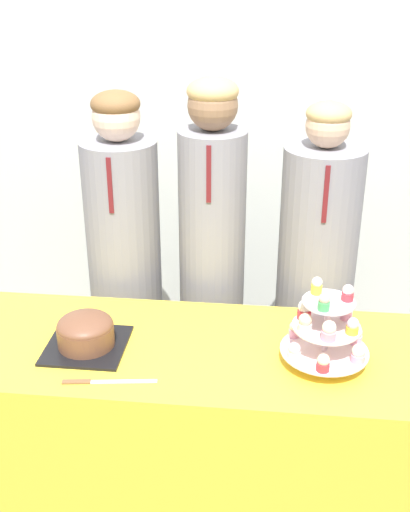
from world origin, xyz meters
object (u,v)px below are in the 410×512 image
(cupcake_stand, at_px, (326,328))
(student_0, at_px, (126,276))
(cake_knife, at_px, (93,382))
(student_2, at_px, (314,290))
(round_cake, at_px, (86,332))
(student_1, at_px, (212,271))

(cupcake_stand, distance_m, student_0, 1.01)
(cake_knife, relative_size, student_2, 0.20)
(round_cake, distance_m, student_1, 0.70)
(student_0, xyz_separation_m, student_1, (0.37, -0.00, 0.05))
(student_0, relative_size, student_2, 1.02)
(cake_knife, xyz_separation_m, student_1, (0.30, 0.79, 0.01))
(round_cake, height_order, student_1, student_1)
(cupcake_stand, relative_size, student_1, 0.19)
(round_cake, distance_m, cupcake_stand, 0.81)
(round_cake, relative_size, cupcake_stand, 0.94)
(cake_knife, bearing_deg, student_0, 87.79)
(cake_knife, bearing_deg, cupcake_stand, 7.28)
(student_0, distance_m, student_1, 0.38)
(round_cake, height_order, student_0, student_0)
(cupcake_stand, bearing_deg, student_0, 143.39)
(cake_knife, distance_m, cupcake_stand, 0.76)
(student_1, bearing_deg, student_0, 180.00)
(round_cake, relative_size, student_1, 0.17)
(round_cake, xyz_separation_m, student_0, (0.00, 0.60, -0.09))
(student_0, bearing_deg, student_2, 0.00)
(student_1, bearing_deg, cake_knife, -110.55)
(cake_knife, height_order, student_2, student_2)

